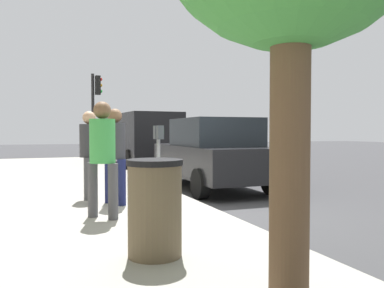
# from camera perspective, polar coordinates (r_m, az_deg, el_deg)

# --- Properties ---
(ground_plane) EXTENTS (80.00, 80.00, 0.00)m
(ground_plane) POSITION_cam_1_polar(r_m,az_deg,el_deg) (7.27, 1.64, -9.67)
(ground_plane) COLOR #38383A
(ground_plane) RESTS_ON ground
(sidewalk_slab) EXTENTS (28.00, 6.00, 0.15)m
(sidewalk_slab) POSITION_cam_1_polar(r_m,az_deg,el_deg) (6.70, -23.09, -10.15)
(sidewalk_slab) COLOR gray
(sidewalk_slab) RESTS_ON ground_plane
(parking_meter) EXTENTS (0.36, 0.12, 1.41)m
(parking_meter) POSITION_cam_1_polar(r_m,az_deg,el_deg) (7.65, -4.84, -0.30)
(parking_meter) COLOR gray
(parking_meter) RESTS_ON sidewalk_slab
(pedestrian_at_meter) EXTENTS (0.48, 0.37, 1.70)m
(pedestrian_at_meter) POSITION_cam_1_polar(r_m,az_deg,el_deg) (7.19, -11.01, -0.65)
(pedestrian_at_meter) COLOR #191E4C
(pedestrian_at_meter) RESTS_ON sidewalk_slab
(pedestrian_bystander) EXTENTS (0.43, 0.41, 1.74)m
(pedestrian_bystander) POSITION_cam_1_polar(r_m,az_deg,el_deg) (6.05, -12.74, -0.83)
(pedestrian_bystander) COLOR #47474C
(pedestrian_bystander) RESTS_ON sidewalk_slab
(parking_officer) EXTENTS (0.50, 0.37, 1.69)m
(parking_officer) POSITION_cam_1_polar(r_m,az_deg,el_deg) (7.88, -14.53, -0.53)
(parking_officer) COLOR #47474C
(parking_officer) RESTS_ON sidewalk_slab
(parked_sedan_near) EXTENTS (4.43, 2.03, 1.77)m
(parked_sedan_near) POSITION_cam_1_polar(r_m,az_deg,el_deg) (10.05, 2.98, -1.33)
(parked_sedan_near) COLOR black
(parked_sedan_near) RESTS_ON ground_plane
(parked_van_far) EXTENTS (5.27, 2.26, 2.18)m
(parked_van_far) POSITION_cam_1_polar(r_m,az_deg,el_deg) (17.05, -7.32, 1.18)
(parked_van_far) COLOR black
(parked_van_far) RESTS_ON ground_plane
(traffic_signal) EXTENTS (0.24, 0.44, 3.60)m
(traffic_signal) POSITION_cam_1_polar(r_m,az_deg,el_deg) (16.46, -13.70, 5.71)
(traffic_signal) COLOR black
(traffic_signal) RESTS_ON sidewalk_slab
(trash_bin) EXTENTS (0.59, 0.59, 1.01)m
(trash_bin) POSITION_cam_1_polar(r_m,az_deg,el_deg) (4.19, -5.37, -9.08)
(trash_bin) COLOR brown
(trash_bin) RESTS_ON sidewalk_slab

